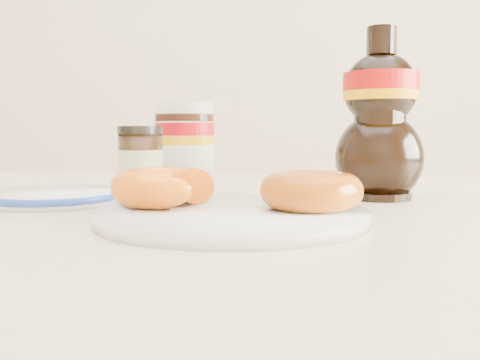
# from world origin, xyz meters

# --- Properties ---
(dining_table) EXTENTS (1.40, 0.90, 0.75)m
(dining_table) POSITION_xyz_m (0.00, 0.10, 0.67)
(dining_table) COLOR beige
(dining_table) RESTS_ON ground
(plate) EXTENTS (0.25, 0.25, 0.01)m
(plate) POSITION_xyz_m (0.08, -0.03, 0.76)
(plate) COLOR white
(plate) RESTS_ON dining_table
(donut_bitten) EXTENTS (0.13, 0.13, 0.03)m
(donut_bitten) POSITION_xyz_m (0.01, -0.01, 0.78)
(donut_bitten) COLOR #E7570D
(donut_bitten) RESTS_ON plate
(donut_whole) EXTENTS (0.11, 0.11, 0.03)m
(donut_whole) POSITION_xyz_m (0.15, -0.02, 0.78)
(donut_whole) COLOR #AF4C0B
(donut_whole) RESTS_ON plate
(nutella_jar) EXTENTS (0.09, 0.09, 0.13)m
(nutella_jar) POSITION_xyz_m (-0.05, 0.29, 0.82)
(nutella_jar) COLOR white
(nutella_jar) RESTS_ON dining_table
(syrup_bottle) EXTENTS (0.14, 0.13, 0.21)m
(syrup_bottle) POSITION_xyz_m (0.23, 0.17, 0.86)
(syrup_bottle) COLOR black
(syrup_bottle) RESTS_ON dining_table
(dark_jar) EXTENTS (0.06, 0.06, 0.09)m
(dark_jar) POSITION_xyz_m (-0.07, 0.13, 0.79)
(dark_jar) COLOR black
(dark_jar) RESTS_ON dining_table
(blue_rim_saucer) EXTENTS (0.16, 0.16, 0.02)m
(blue_rim_saucer) POSITION_xyz_m (-0.15, 0.07, 0.76)
(blue_rim_saucer) COLOR white
(blue_rim_saucer) RESTS_ON dining_table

